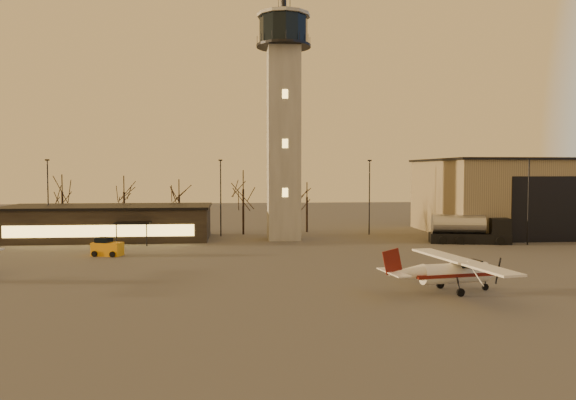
{
  "coord_description": "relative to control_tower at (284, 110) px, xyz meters",
  "views": [
    {
      "loc": [
        -6.22,
        -40.38,
        8.71
      ],
      "look_at": [
        -1.09,
        13.0,
        5.88
      ],
      "focal_mm": 35.0,
      "sensor_mm": 36.0,
      "label": 1
    }
  ],
  "objects": [
    {
      "name": "ground",
      "position": [
        0.0,
        -30.0,
        -16.33
      ],
      "size": [
        220.0,
        220.0,
        0.0
      ],
      "primitive_type": "plane",
      "color": "#474441",
      "rests_on": "ground"
    },
    {
      "name": "service_cart",
      "position": [
        -19.2,
        -11.98,
        -15.62
      ],
      "size": [
        3.25,
        2.5,
        1.86
      ],
      "rotation": [
        0.0,
        0.0,
        -0.27
      ],
      "color": "orange",
      "rests_on": "ground"
    },
    {
      "name": "terminal",
      "position": [
        -21.99,
        1.98,
        -14.17
      ],
      "size": [
        25.4,
        12.2,
        4.3
      ],
      "color": "black",
      "rests_on": "ground"
    },
    {
      "name": "cessna_front",
      "position": [
        9.58,
        -31.93,
        -15.18
      ],
      "size": [
        9.69,
        12.21,
        3.35
      ],
      "rotation": [
        0.0,
        0.0,
        0.16
      ],
      "color": "white",
      "rests_on": "ground"
    },
    {
      "name": "fuel_truck",
      "position": [
        21.74,
        -5.99,
        -14.97
      ],
      "size": [
        9.6,
        4.65,
        3.43
      ],
      "rotation": [
        0.0,
        0.0,
        -0.22
      ],
      "color": "black",
      "rests_on": "ground"
    },
    {
      "name": "control_tower",
      "position": [
        0.0,
        0.0,
        0.0
      ],
      "size": [
        6.8,
        6.8,
        32.6
      ],
      "color": "gray",
      "rests_on": "ground"
    },
    {
      "name": "light_poles",
      "position": [
        0.5,
        1.0,
        -10.92
      ],
      "size": [
        58.5,
        12.25,
        10.14
      ],
      "color": "black",
      "rests_on": "ground"
    },
    {
      "name": "tree_row",
      "position": [
        -13.7,
        9.16,
        -10.39
      ],
      "size": [
        37.2,
        9.2,
        8.8
      ],
      "color": "black",
      "rests_on": "ground"
    },
    {
      "name": "hangar",
      "position": [
        36.0,
        3.98,
        -11.17
      ],
      "size": [
        30.6,
        20.6,
        10.3
      ],
      "color": "#978963",
      "rests_on": "ground"
    }
  ]
}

